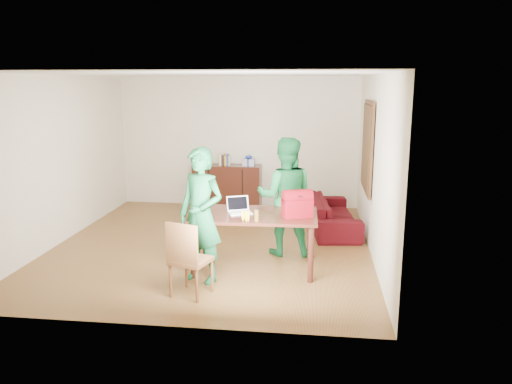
# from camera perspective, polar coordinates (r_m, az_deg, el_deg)

# --- Properties ---
(room) EXTENTS (5.20, 5.70, 2.90)m
(room) POSITION_cam_1_polar(r_m,az_deg,el_deg) (7.95, -4.90, 3.18)
(room) COLOR #472911
(room) RESTS_ON ground
(table) EXTENTS (1.75, 1.01, 0.81)m
(table) POSITION_cam_1_polar(r_m,az_deg,el_deg) (6.91, -0.20, -3.31)
(table) COLOR black
(table) RESTS_ON ground
(chair) EXTENTS (0.54, 0.53, 0.96)m
(chair) POSITION_cam_1_polar(r_m,az_deg,el_deg) (6.26, -7.49, -9.23)
(chair) COLOR brown
(chair) RESTS_ON ground
(person_near) EXTENTS (0.77, 0.65, 1.78)m
(person_near) POSITION_cam_1_polar(r_m,az_deg,el_deg) (6.51, -6.28, -2.67)
(person_near) COLOR #12542D
(person_near) RESTS_ON ground
(person_far) EXTENTS (0.89, 0.70, 1.79)m
(person_far) POSITION_cam_1_polar(r_m,az_deg,el_deg) (7.53, 3.37, -0.52)
(person_far) COLOR #166531
(person_far) RESTS_ON ground
(laptop) EXTENTS (0.37, 0.32, 0.22)m
(laptop) POSITION_cam_1_polar(r_m,az_deg,el_deg) (6.88, -1.82, -2.12)
(laptop) COLOR white
(laptop) RESTS_ON table
(bananas) EXTENTS (0.17, 0.14, 0.06)m
(bananas) POSITION_cam_1_polar(r_m,az_deg,el_deg) (6.50, -1.21, -3.13)
(bananas) COLOR gold
(bananas) RESTS_ON table
(bottle) EXTENTS (0.07, 0.07, 0.18)m
(bottle) POSITION_cam_1_polar(r_m,az_deg,el_deg) (6.49, 0.08, -2.61)
(bottle) COLOR brown
(bottle) RESTS_ON table
(red_bag) EXTENTS (0.45, 0.34, 0.29)m
(red_bag) POSITION_cam_1_polar(r_m,az_deg,el_deg) (6.72, 4.73, -1.61)
(red_bag) COLOR maroon
(red_bag) RESTS_ON table
(sofa) EXTENTS (0.97, 1.99, 0.56)m
(sofa) POSITION_cam_1_polar(r_m,az_deg,el_deg) (9.01, 8.77, -2.49)
(sofa) COLOR #3A070D
(sofa) RESTS_ON ground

